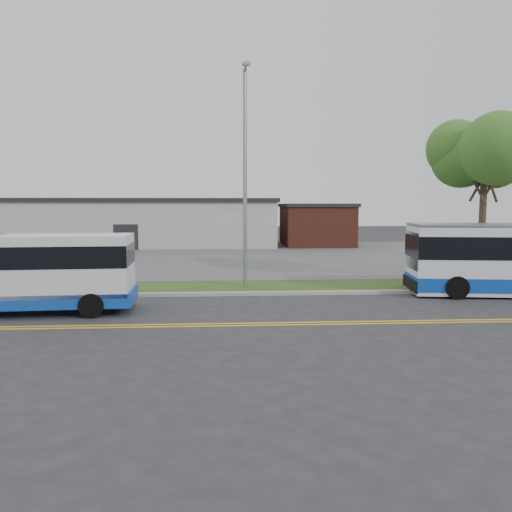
{
  "coord_description": "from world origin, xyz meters",
  "views": [
    {
      "loc": [
        2.08,
        -19.39,
        3.74
      ],
      "look_at": [
        3.41,
        1.6,
        1.6
      ],
      "focal_mm": 35.0,
      "sensor_mm": 36.0,
      "label": 1
    }
  ],
  "objects": [
    {
      "name": "parked_car_a",
      "position": [
        -7.36,
        10.3,
        0.88
      ],
      "size": [
        1.77,
        4.78,
        1.56
      ],
      "primitive_type": "imported",
      "rotation": [
        0.0,
        0.0,
        -0.03
      ],
      "color": "#B7BABF",
      "rests_on": "parking_lot"
    },
    {
      "name": "lane_line_south",
      "position": [
        0.0,
        -4.15,
        0.01
      ],
      "size": [
        70.0,
        0.12,
        0.01
      ],
      "primitive_type": "cube",
      "color": "gold",
      "rests_on": "ground"
    },
    {
      "name": "lane_line_north",
      "position": [
        0.0,
        -3.85,
        0.01
      ],
      "size": [
        70.0,
        0.12,
        0.01
      ],
      "primitive_type": "cube",
      "color": "gold",
      "rests_on": "ground"
    },
    {
      "name": "curb",
      "position": [
        0.0,
        1.1,
        0.07
      ],
      "size": [
        80.0,
        0.3,
        0.15
      ],
      "primitive_type": "cube",
      "color": "#9E9B93",
      "rests_on": "ground"
    },
    {
      "name": "commercial_building",
      "position": [
        -6.0,
        27.0,
        2.18
      ],
      "size": [
        25.4,
        10.4,
        4.35
      ],
      "color": "#9E9E99",
      "rests_on": "ground"
    },
    {
      "name": "verge",
      "position": [
        0.0,
        2.9,
        0.05
      ],
      "size": [
        80.0,
        3.3,
        0.1
      ],
      "primitive_type": "cube",
      "color": "#294818",
      "rests_on": "ground"
    },
    {
      "name": "shuttle_bus",
      "position": [
        -4.11,
        -1.76,
        1.45
      ],
      "size": [
        7.22,
        2.73,
        2.72
      ],
      "rotation": [
        0.0,
        0.0,
        0.06
      ],
      "color": "#0F3EA5",
      "rests_on": "ground"
    },
    {
      "name": "parking_lot",
      "position": [
        0.0,
        17.0,
        0.05
      ],
      "size": [
        80.0,
        25.0,
        0.1
      ],
      "primitive_type": "cube",
      "color": "#4C4C4F",
      "rests_on": "ground"
    },
    {
      "name": "tree_east",
      "position": [
        14.0,
        3.0,
        6.2
      ],
      "size": [
        5.2,
        5.2,
        8.33
      ],
      "color": "#36261D",
      "rests_on": "verge"
    },
    {
      "name": "ground",
      "position": [
        0.0,
        0.0,
        0.0
      ],
      "size": [
        140.0,
        140.0,
        0.0
      ],
      "primitive_type": "plane",
      "color": "#28282B",
      "rests_on": "ground"
    },
    {
      "name": "streetlight_near",
      "position": [
        3.0,
        2.73,
        5.23
      ],
      "size": [
        0.35,
        1.53,
        9.5
      ],
      "color": "gray",
      "rests_on": "verge"
    },
    {
      "name": "brick_wing",
      "position": [
        10.5,
        26.0,
        1.96
      ],
      "size": [
        6.3,
        7.3,
        3.9
      ],
      "color": "brown",
      "rests_on": "ground"
    }
  ]
}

